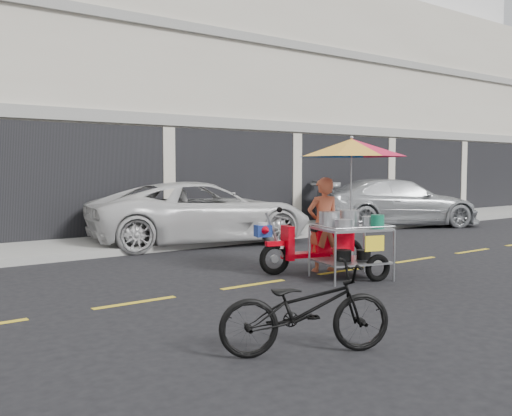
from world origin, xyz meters
TOP-DOWN VIEW (x-y plane):
  - ground at (0.00, 0.00)m, footprint 90.00×90.00m
  - sidewalk at (0.00, 5.50)m, footprint 45.00×3.00m
  - shophouse_block at (2.82, 10.59)m, footprint 36.00×8.11m
  - centerline at (0.00, 0.00)m, footprint 42.00×0.10m
  - white_pickup at (-0.06, 4.70)m, footprint 5.77×3.50m
  - silver_pickup at (6.96, 4.50)m, footprint 5.53×4.01m
  - near_bicycle at (-3.58, -2.98)m, footprint 1.81×1.27m
  - food_vendor_rig at (-0.37, -0.25)m, footprint 2.33×2.29m

SIDE VIEW (x-z plane):
  - ground at x=0.00m, z-range 0.00..0.00m
  - centerline at x=0.00m, z-range 0.00..0.01m
  - sidewalk at x=0.00m, z-range 0.00..0.15m
  - near_bicycle at x=-3.58m, z-range 0.00..0.90m
  - silver_pickup at x=6.96m, z-range 0.00..1.49m
  - white_pickup at x=-0.06m, z-range 0.00..1.50m
  - food_vendor_rig at x=-0.37m, z-range 0.30..2.66m
  - shophouse_block at x=2.82m, z-range -0.96..9.44m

